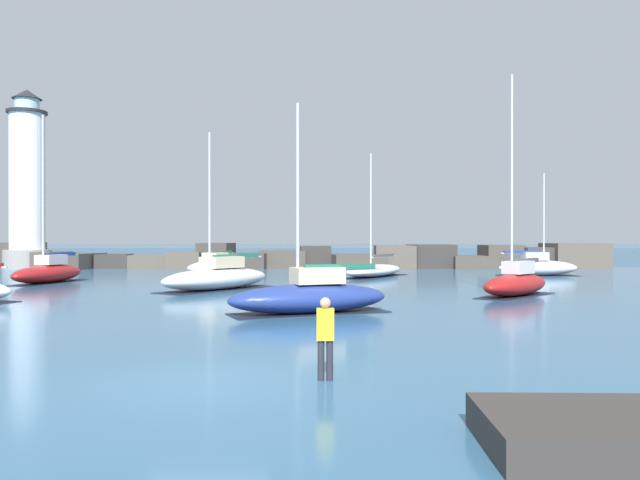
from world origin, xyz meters
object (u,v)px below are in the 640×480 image
Objects in this scene: lighthouse at (27,189)px; sailboat_moored_3 at (310,296)px; sailboat_moored_5 at (538,267)px; sailboat_moored_4 at (48,272)px; sailboat_moored_1 at (516,282)px; mooring_buoy_far_side at (303,281)px; sailboat_moored_2 at (213,266)px; mooring_buoy_orange_near at (501,282)px; sailboat_moored_7 at (218,277)px; person_on_rocks at (325,334)px; sailboat_moored_8 at (374,270)px.

lighthouse reaches higher than sailboat_moored_3.
sailboat_moored_4 is at bearing -168.04° from sailboat_moored_5.
sailboat_moored_5 is at bearing 67.03° from sailboat_moored_1.
lighthouse is 24.33× the size of mooring_buoy_far_side.
lighthouse is 45.63m from sailboat_moored_3.
sailboat_moored_4 is (-9.19, -9.69, 0.05)m from sailboat_moored_2.
sailboat_moored_4 is at bearing -61.92° from lighthouse.
lighthouse reaches higher than mooring_buoy_orange_near.
sailboat_moored_7 is at bearing -141.86° from mooring_buoy_far_side.
sailboat_moored_5 is (17.44, 23.87, 0.02)m from sailboat_moored_3.
lighthouse is 1.58× the size of sailboat_moored_4.
person_on_rocks is at bearing -87.92° from mooring_buoy_far_side.
sailboat_moored_3 is 29.56m from sailboat_moored_5.
sailboat_moored_7 is at bearing -48.00° from lighthouse.
sailboat_moored_5 is at bearing 64.26° from person_on_rocks.
lighthouse is at bearing 127.59° from sailboat_moored_3.
sailboat_moored_8 is at bearing -14.97° from sailboat_moored_2.
sailboat_moored_2 is 0.97× the size of sailboat_moored_4.
sailboat_moored_3 is at bearing -64.30° from sailboat_moored_7.
sailboat_moored_8 reaches higher than sailboat_moored_5.
sailboat_moored_8 is at bearing 110.05° from sailboat_moored_1.
sailboat_moored_1 reaches higher than sailboat_moored_8.
sailboat_moored_4 is at bearing -133.46° from sailboat_moored_2.
sailboat_moored_1 reaches higher than mooring_buoy_orange_near.
sailboat_moored_4 is 1.36× the size of sailboat_moored_5.
sailboat_moored_4 is 1.23× the size of sailboat_moored_7.
sailboat_moored_8 is (10.02, 11.68, -0.22)m from sailboat_moored_7.
sailboat_moored_3 is at bearing 92.01° from person_on_rocks.
sailboat_moored_7 is (-22.80, -12.73, 0.01)m from sailboat_moored_5.
person_on_rocks is (-4.26, -34.27, 0.47)m from sailboat_moored_8.
sailboat_moored_8 is 34.54m from person_on_rocks.
mooring_buoy_orange_near is (38.96, -22.43, -7.34)m from lighthouse.
sailboat_moored_4 is (-27.62, 9.33, 0.02)m from sailboat_moored_1.
sailboat_moored_1 is 1.39× the size of sailboat_moored_5.
mooring_buoy_orange_near is 0.46× the size of person_on_rocks.
sailboat_moored_3 is 12.36m from sailboat_moored_7.
lighthouse is 1.86× the size of sailboat_moored_8.
sailboat_moored_8 is (-5.70, 15.62, -0.21)m from sailboat_moored_1.
sailboat_moored_7 is at bearing -130.65° from sailboat_moored_8.
mooring_buoy_far_side is (26.95, -20.83, -7.38)m from lighthouse.
sailboat_moored_4 reaches higher than sailboat_moored_8.
sailboat_moored_5 is (44.95, -11.87, -6.94)m from lighthouse.
mooring_buoy_far_side is at bearing -123.44° from sailboat_moored_8.
lighthouse is 1.94× the size of sailboat_moored_7.
sailboat_moored_2 is 38.62m from person_on_rocks.
mooring_buoy_far_side is (4.81, 3.77, -0.45)m from sailboat_moored_7.
lighthouse is 1.63× the size of sailboat_moored_2.
lighthouse is at bearing 153.90° from sailboat_moored_2.
sailboat_moored_1 is at bearing 34.74° from sailboat_moored_3.
sailboat_moored_7 is at bearing -79.81° from sailboat_moored_2.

